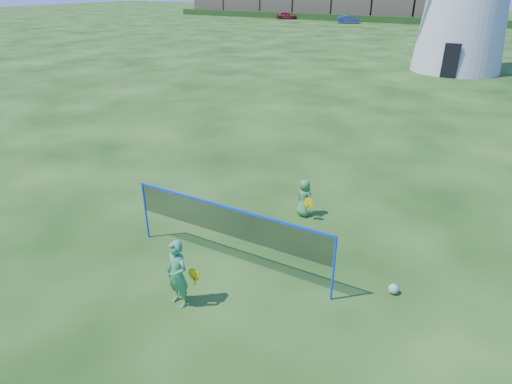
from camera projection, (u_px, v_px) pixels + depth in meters
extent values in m
plane|color=black|center=(239.00, 253.00, 10.64)|extent=(220.00, 220.00, 0.00)
cube|color=black|center=(451.00, 61.00, 29.27)|extent=(1.03, 0.12, 2.26)
cylinder|color=blue|center=(146.00, 211.00, 10.97)|extent=(0.05, 0.05, 1.55)
cylinder|color=blue|center=(334.00, 269.00, 8.76)|extent=(0.05, 0.05, 1.55)
cube|color=black|center=(229.00, 222.00, 9.70)|extent=(5.00, 0.01, 0.70)
cube|color=blue|center=(228.00, 208.00, 9.54)|extent=(5.00, 0.02, 0.06)
imported|color=#3E9B5A|center=(177.00, 274.00, 8.65)|extent=(0.61, 0.46, 1.49)
cylinder|color=yellow|center=(194.00, 274.00, 8.68)|extent=(0.28, 0.02, 0.28)
cube|color=yellow|center=(195.00, 281.00, 8.75)|extent=(0.03, 0.02, 0.20)
imported|color=#458F4F|center=(304.00, 198.00, 12.13)|extent=(0.62, 0.53, 1.08)
cylinder|color=yellow|center=(308.00, 203.00, 11.86)|extent=(0.28, 0.02, 0.28)
cube|color=yellow|center=(308.00, 208.00, 11.93)|extent=(0.03, 0.02, 0.20)
sphere|color=green|center=(394.00, 289.00, 9.23)|extent=(0.22, 0.22, 0.22)
cube|color=#193814|center=(334.00, 18.00, 71.81)|extent=(62.00, 0.80, 1.00)
imported|color=maroon|center=(286.00, 16.00, 74.75)|extent=(3.72, 2.65, 1.18)
imported|color=navy|center=(348.00, 19.00, 67.41)|extent=(3.70, 2.27, 1.15)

